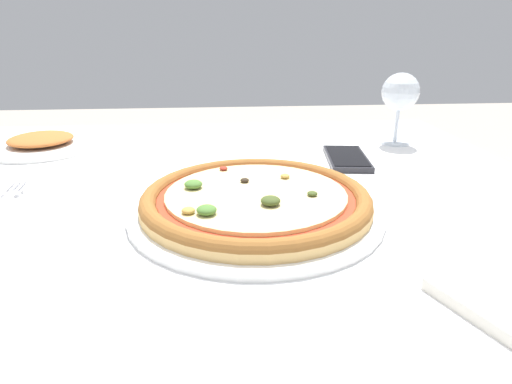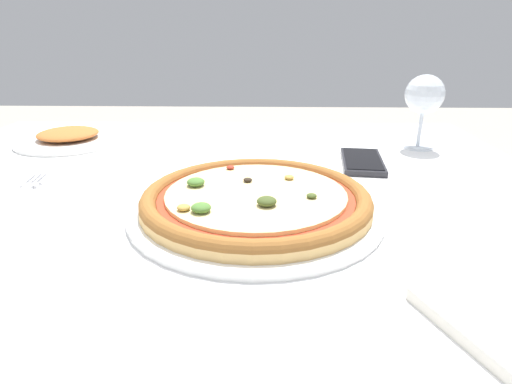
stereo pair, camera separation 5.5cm
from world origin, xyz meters
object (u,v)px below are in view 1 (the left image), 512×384
Objects in this scene: fork at (5,202)px; side_plate at (42,143)px; wine_glass_far_left at (400,94)px; cell_phone at (347,158)px; dining_table at (203,255)px; pizza_plate at (256,201)px.

fork is 0.30m from side_plate.
cell_phone is (-0.14, -0.11, -0.10)m from wine_glass_far_left.
dining_table is at bearing -40.25° from side_plate.
wine_glass_far_left is at bearing -1.41° from side_plate.
wine_glass_far_left is 0.73m from side_plate.
dining_table is 0.44m from side_plate.
pizza_plate reaches higher than dining_table.
dining_table is 3.33× the size of pizza_plate.
wine_glass_far_left is (0.40, 0.26, 0.21)m from dining_table.
side_plate is at bearing 139.75° from dining_table.
side_plate is (-0.59, 0.13, 0.01)m from cell_phone.
dining_table is 6.49× the size of fork.
pizza_plate is at bearing -10.06° from fork.
cell_phone is at bearing 16.51° from fork.
wine_glass_far_left reaches higher than fork.
fork is at bearing 169.94° from pizza_plate.
side_plate reaches higher than cell_phone.
pizza_plate reaches higher than fork.
pizza_plate is 0.47m from wine_glass_far_left.
cell_phone reaches higher than fork.
cell_phone is (0.26, 0.14, 0.11)m from dining_table.
pizza_plate is 0.35m from fork.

